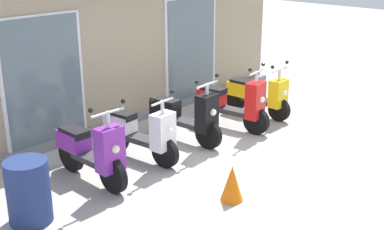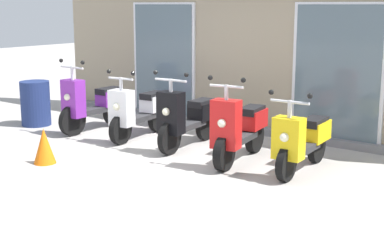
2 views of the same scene
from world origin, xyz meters
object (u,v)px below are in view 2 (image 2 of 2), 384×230
(trash_bin, at_px, (35,103))
(scooter_red, at_px, (240,129))
(scooter_black, at_px, (187,117))
(scooter_white, at_px, (139,111))
(scooter_purple, at_px, (93,104))
(traffic_cone, at_px, (44,146))
(scooter_yellow, at_px, (303,140))

(trash_bin, bearing_deg, scooter_red, 2.86)
(scooter_black, xyz_separation_m, scooter_red, (1.10, -0.19, -0.00))
(scooter_white, bearing_deg, scooter_black, -0.51)
(scooter_purple, xyz_separation_m, scooter_white, (1.04, 0.10, -0.02))
(traffic_cone, bearing_deg, trash_bin, 144.92)
(scooter_purple, height_order, scooter_white, scooter_purple)
(scooter_red, bearing_deg, scooter_purple, 178.05)
(scooter_purple, distance_m, scooter_white, 1.05)
(scooter_purple, bearing_deg, scooter_red, -1.95)
(scooter_white, xyz_separation_m, traffic_cone, (-0.07, -1.96, -0.22))
(scooter_yellow, xyz_separation_m, traffic_cone, (-3.16, -1.87, -0.19))
(scooter_white, distance_m, traffic_cone, 1.97)
(scooter_yellow, bearing_deg, scooter_purple, -180.00)
(scooter_white, bearing_deg, trash_bin, -169.36)
(scooter_white, distance_m, scooter_black, 1.05)
(scooter_white, height_order, scooter_yellow, scooter_white)
(scooter_white, bearing_deg, traffic_cone, -92.00)
(scooter_yellow, bearing_deg, scooter_black, 177.59)
(scooter_purple, xyz_separation_m, scooter_yellow, (4.13, 0.00, -0.05))
(scooter_white, height_order, scooter_red, scooter_red)
(scooter_yellow, distance_m, trash_bin, 5.35)
(scooter_purple, distance_m, traffic_cone, 2.12)
(scooter_purple, xyz_separation_m, scooter_red, (3.19, -0.11, -0.01))
(scooter_black, xyz_separation_m, trash_bin, (-3.30, -0.41, -0.07))
(scooter_yellow, height_order, traffic_cone, scooter_yellow)
(scooter_white, bearing_deg, scooter_red, -5.44)
(scooter_black, relative_size, scooter_yellow, 1.06)
(scooter_white, bearing_deg, scooter_purple, -174.75)
(scooter_black, distance_m, scooter_yellow, 2.04)
(scooter_purple, bearing_deg, trash_bin, -164.89)
(traffic_cone, bearing_deg, scooter_purple, 117.54)
(scooter_purple, distance_m, trash_bin, 1.26)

